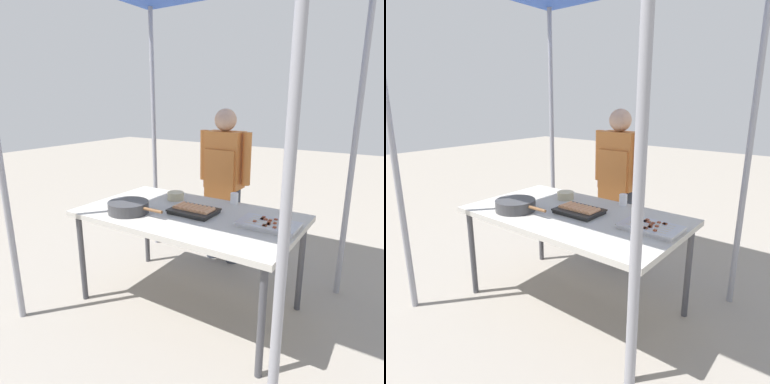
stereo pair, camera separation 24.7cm
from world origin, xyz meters
The scene contains 8 objects.
ground_plane centered at (0.00, 0.00, 0.00)m, with size 18.00×18.00×0.00m, color gray.
stall_table centered at (0.00, 0.00, 0.70)m, with size 1.60×0.90×0.75m.
tray_grilled_sausages centered at (0.03, 0.02, 0.77)m, with size 0.33×0.25×0.05m.
tray_meat_skewers centered at (0.59, 0.05, 0.77)m, with size 0.39×0.24×0.04m.
cooking_wok centered at (-0.38, -0.22, 0.80)m, with size 0.46×0.30×0.08m.
condiment_bowl centered at (-0.28, 0.24, 0.78)m, with size 0.14×0.14×0.06m, color #BFB28C.
drink_cup_near_edge centered at (0.18, 0.40, 0.79)m, with size 0.06×0.06×0.09m, color white.
vendor_woman centered at (-0.14, 0.83, 0.86)m, with size 0.52×0.22×1.48m.
Camera 1 is at (1.29, -1.96, 1.55)m, focal length 31.70 mm.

